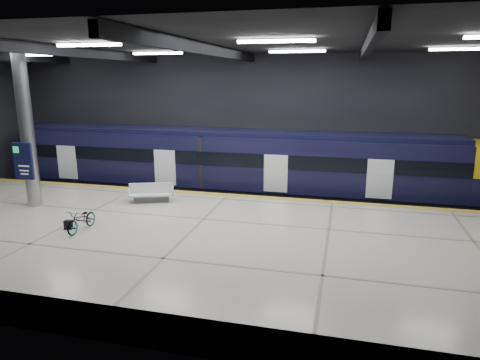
% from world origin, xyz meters
% --- Properties ---
extents(ground, '(30.00, 30.00, 0.00)m').
position_xyz_m(ground, '(0.00, 0.00, 0.00)').
color(ground, black).
rests_on(ground, ground).
extents(room_shell, '(30.10, 16.10, 8.05)m').
position_xyz_m(room_shell, '(-0.00, 0.00, 5.72)').
color(room_shell, black).
rests_on(room_shell, ground).
extents(platform, '(30.00, 11.00, 1.10)m').
position_xyz_m(platform, '(0.00, -2.50, 0.55)').
color(platform, beige).
rests_on(platform, ground).
extents(safety_strip, '(30.00, 0.40, 0.01)m').
position_xyz_m(safety_strip, '(0.00, 2.75, 1.11)').
color(safety_strip, gold).
rests_on(safety_strip, platform).
extents(rails, '(30.00, 1.52, 0.16)m').
position_xyz_m(rails, '(0.00, 5.50, 0.08)').
color(rails, gray).
rests_on(rails, ground).
extents(train, '(29.40, 2.84, 3.79)m').
position_xyz_m(train, '(0.90, 5.50, 2.06)').
color(train, black).
rests_on(train, ground).
extents(bench, '(2.19, 1.49, 0.90)m').
position_xyz_m(bench, '(-3.15, 0.78, 1.41)').
color(bench, '#595B60').
rests_on(bench, platform).
extents(bicycle, '(0.63, 1.65, 0.86)m').
position_xyz_m(bicycle, '(-4.00, -3.37, 1.53)').
color(bicycle, '#99999E').
rests_on(bicycle, platform).
extents(pannier_bag, '(0.34, 0.25, 0.35)m').
position_xyz_m(pannier_bag, '(-4.60, -3.37, 1.28)').
color(pannier_bag, black).
rests_on(pannier_bag, platform).
extents(info_column, '(0.90, 0.78, 6.90)m').
position_xyz_m(info_column, '(-8.00, -1.03, 4.46)').
color(info_column, '#9EA0A5').
rests_on(info_column, platform).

